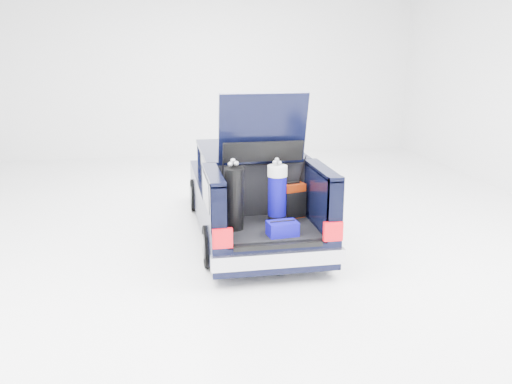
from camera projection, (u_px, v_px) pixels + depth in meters
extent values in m
plane|color=white|center=(251.00, 232.00, 9.30)|extent=(14.00, 14.00, 0.00)
cube|color=black|center=(245.00, 194.00, 9.78)|extent=(1.75, 3.00, 0.70)
cube|color=black|center=(233.00, 179.00, 11.30)|extent=(1.70, 0.30, 0.50)
cube|color=#ADADB5|center=(232.00, 181.00, 11.45)|extent=(1.72, 0.10, 0.22)
cube|color=black|center=(249.00, 167.00, 9.14)|extent=(1.55, 1.95, 0.54)
cube|color=black|center=(249.00, 150.00, 9.07)|extent=(1.62, 2.05, 0.06)
cube|color=black|center=(268.00, 244.00, 7.78)|extent=(1.75, 1.30, 0.40)
cube|color=black|center=(268.00, 229.00, 7.74)|extent=(1.32, 1.18, 0.05)
cube|color=black|center=(214.00, 205.00, 7.48)|extent=(0.20, 1.30, 0.85)
cube|color=black|center=(322.00, 199.00, 7.75)|extent=(0.20, 1.30, 0.85)
cube|color=black|center=(213.00, 174.00, 7.37)|extent=(0.20, 1.30, 0.06)
cube|color=black|center=(323.00, 170.00, 7.64)|extent=(0.20, 1.30, 0.06)
cube|color=black|center=(261.00, 191.00, 8.20)|extent=(1.36, 0.08, 0.84)
cube|color=#ADADB5|center=(279.00, 260.00, 7.13)|extent=(1.80, 0.12, 0.20)
cube|color=#AC070F|center=(222.00, 238.00, 6.93)|extent=(0.26, 0.07, 0.26)
cube|color=#AC070F|center=(333.00, 231.00, 7.19)|extent=(0.26, 0.07, 0.26)
cube|color=black|center=(278.00, 246.00, 7.11)|extent=(1.20, 0.06, 0.06)
cube|color=black|center=(263.00, 128.00, 7.78)|extent=(1.28, 0.33, 1.03)
cube|color=black|center=(262.00, 118.00, 7.78)|extent=(0.95, 0.17, 0.54)
cylinder|color=black|center=(196.00, 195.00, 10.45)|extent=(0.20, 0.62, 0.62)
cylinder|color=slate|center=(196.00, 195.00, 10.45)|extent=(0.23, 0.36, 0.36)
cylinder|color=black|center=(279.00, 191.00, 10.73)|extent=(0.20, 0.62, 0.62)
cylinder|color=slate|center=(279.00, 191.00, 10.73)|extent=(0.23, 0.36, 0.36)
cylinder|color=black|center=(211.00, 246.00, 7.79)|extent=(0.20, 0.62, 0.62)
cylinder|color=slate|center=(211.00, 246.00, 7.79)|extent=(0.23, 0.36, 0.36)
cylinder|color=black|center=(320.00, 239.00, 8.07)|extent=(0.20, 0.62, 0.62)
cylinder|color=slate|center=(320.00, 239.00, 8.07)|extent=(0.23, 0.36, 0.36)
cube|color=maroon|center=(293.00, 200.00, 8.12)|extent=(0.37, 0.29, 0.52)
cube|color=black|center=(293.00, 183.00, 8.05)|extent=(0.21, 0.10, 0.03)
cube|color=black|center=(294.00, 205.00, 8.04)|extent=(0.33, 0.11, 0.40)
cylinder|color=black|center=(234.00, 199.00, 7.51)|extent=(0.36, 0.39, 0.91)
cube|color=white|center=(233.00, 195.00, 7.62)|extent=(0.11, 0.05, 0.32)
sphere|color=#99999E|center=(230.00, 164.00, 7.40)|extent=(0.07, 0.07, 0.07)
sphere|color=#99999E|center=(236.00, 163.00, 7.35)|extent=(0.07, 0.07, 0.07)
cylinder|color=black|center=(277.00, 219.00, 7.93)|extent=(0.30, 0.30, 0.11)
cylinder|color=#0B057F|center=(277.00, 195.00, 7.83)|extent=(0.28, 0.28, 0.61)
cylinder|color=white|center=(277.00, 171.00, 7.74)|extent=(0.30, 0.30, 0.15)
sphere|color=#99999E|center=(279.00, 163.00, 7.74)|extent=(0.07, 0.07, 0.07)
sphere|color=#99999E|center=(277.00, 160.00, 7.74)|extent=(0.07, 0.07, 0.07)
cube|color=#0B057F|center=(282.00, 228.00, 7.37)|extent=(0.43, 0.30, 0.19)
cylinder|color=black|center=(283.00, 221.00, 7.34)|extent=(0.35, 0.06, 0.02)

